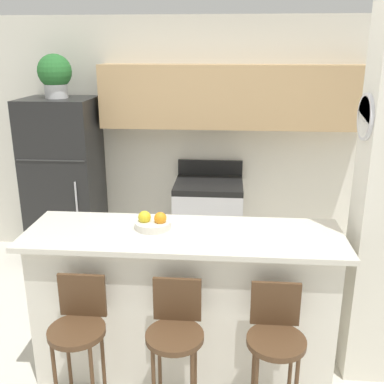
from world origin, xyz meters
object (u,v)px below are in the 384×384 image
Objects in this scene: bar_stool_left at (79,331)px; refrigerator at (65,182)px; stove_range at (208,223)px; bar_stool_mid at (175,335)px; bar_stool_right at (275,340)px; fruit_bowl at (153,223)px; potted_plant_on_fridge at (55,74)px.

refrigerator is at bearing 111.32° from bar_stool_left.
stove_range is 2.29m from bar_stool_left.
bar_stool_mid is (1.43, -2.17, -0.26)m from refrigerator.
fruit_bowl is (-0.80, 0.54, 0.50)m from bar_stool_right.
stove_range is 1.15× the size of bar_stool_left.
refrigerator is 2.05m from fruit_bowl.
potted_plant_on_fridge is (-1.52, -0.02, 1.52)m from stove_range.
bar_stool_mid and bar_stool_right have the same top height.
refrigerator is 2.98m from bar_stool_right.
fruit_bowl reaches higher than bar_stool_mid.
bar_stool_left is 1.00× the size of bar_stool_right.
bar_stool_left and bar_stool_right have the same top height.
stove_range is 2.51× the size of potted_plant_on_fridge.
bar_stool_right is (1.17, 0.00, 0.00)m from bar_stool_left.
fruit_bowl is (-0.21, 0.54, 0.50)m from bar_stool_mid.
refrigerator reaches higher than stove_range.
refrigerator reaches higher than fruit_bowl.
potted_plant_on_fridge is 1.74× the size of fruit_bowl.
fruit_bowl reaches higher than bar_stool_left.
refrigerator is 7.15× the size of fruit_bowl.
potted_plant_on_fridge reaches higher than bar_stool_right.
potted_plant_on_fridge is at bearing 123.42° from bar_stool_mid.
bar_stool_mid is at bearing -92.42° from stove_range.
bar_stool_mid is at bearing -68.47° from fruit_bowl.
bar_stool_left is at bearing -68.68° from potted_plant_on_fridge.
refrigerator reaches higher than bar_stool_right.
fruit_bowl is at bearing 145.91° from bar_stool_right.
fruit_bowl is (1.22, -1.63, 0.23)m from refrigerator.
bar_stool_left and bar_stool_mid have the same top height.
bar_stool_left is at bearing -68.68° from refrigerator.
fruit_bowl is (0.37, 0.54, 0.50)m from bar_stool_left.
bar_stool_right is 2.18× the size of potted_plant_on_fridge.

